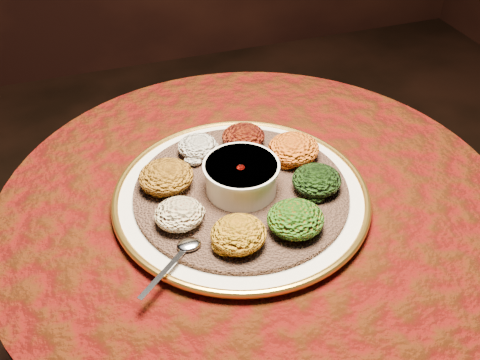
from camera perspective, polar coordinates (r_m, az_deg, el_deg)
name	(u,v)px	position (r m, az deg, el deg)	size (l,w,h in m)	color
table	(254,262)	(1.12, 1.51, -8.71)	(0.96, 0.96, 0.73)	black
platter	(241,196)	(0.98, 0.13, -1.67)	(0.51, 0.51, 0.02)	white
injera	(241,191)	(0.97, 0.13, -1.19)	(0.39, 0.39, 0.01)	brown
stew_bowl	(241,175)	(0.95, 0.13, 0.53)	(0.14, 0.14, 0.06)	silver
spoon	(185,249)	(0.86, -5.89, -7.32)	(0.12, 0.10, 0.01)	silver
portion_ayib	(198,146)	(1.04, -4.54, 3.61)	(0.08, 0.07, 0.04)	beige
portion_kitfo	(243,137)	(1.06, 0.36, 4.65)	(0.09, 0.08, 0.04)	black
portion_tikil	(293,149)	(1.03, 5.72, 3.34)	(0.10, 0.09, 0.05)	#AF730E
portion_gomen	(317,180)	(0.96, 8.18, -0.01)	(0.09, 0.09, 0.04)	black
portion_mixveg	(295,219)	(0.88, 5.94, -4.16)	(0.10, 0.09, 0.05)	#9E380A
portion_kik	(239,234)	(0.86, -0.15, -5.79)	(0.09, 0.09, 0.04)	#BA6F10
portion_timatim	(179,214)	(0.90, -6.50, -3.62)	(0.08, 0.08, 0.04)	maroon
portion_shiro	(166,177)	(0.97, -7.88, 0.37)	(0.10, 0.09, 0.05)	#9D5F12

